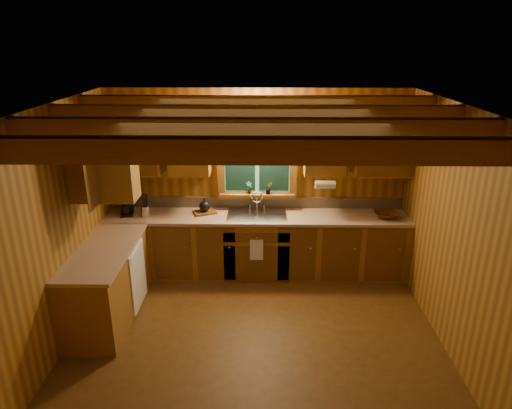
{
  "coord_description": "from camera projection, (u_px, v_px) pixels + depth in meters",
  "views": [
    {
      "loc": [
        0.08,
        -4.26,
        3.22
      ],
      "look_at": [
        0.0,
        0.8,
        1.35
      ],
      "focal_mm": 31.67,
      "sensor_mm": 36.0,
      "label": 1
    }
  ],
  "objects": [
    {
      "name": "cutting_board",
      "position": [
        205.0,
        212.0,
        6.36
      ],
      "size": [
        0.37,
        0.32,
        0.03
      ],
      "primitive_type": "cube",
      "rotation": [
        0.0,
        0.0,
        0.4
      ],
      "color": "brown",
      "rests_on": "countertop"
    },
    {
      "name": "dish_towel",
      "position": [
        257.0,
        250.0,
        6.12
      ],
      "size": [
        0.18,
        0.01,
        0.3
      ],
      "primitive_type": "cube",
      "color": "white",
      "rests_on": "base_cabinets"
    },
    {
      "name": "wall_sconce",
      "position": [
        257.0,
        122.0,
        6.0
      ],
      "size": [
        0.45,
        0.21,
        0.17
      ],
      "color": "black",
      "rests_on": "room"
    },
    {
      "name": "window",
      "position": [
        257.0,
        166.0,
        6.33
      ],
      "size": [
        1.12,
        0.08,
        1.0
      ],
      "color": "brown",
      "rests_on": "room"
    },
    {
      "name": "paper_towel_roll",
      "position": [
        325.0,
        185.0,
        6.06
      ],
      "size": [
        0.27,
        0.11,
        0.11
      ],
      "primitive_type": "cylinder",
      "rotation": [
        0.0,
        1.57,
        0.0
      ],
      "color": "white",
      "rests_on": "upper_cabinets"
    },
    {
      "name": "utensil_crock",
      "position": [
        145.0,
        210.0,
        6.24
      ],
      "size": [
        0.11,
        0.11,
        0.33
      ],
      "rotation": [
        0.0,
        0.0,
        0.14
      ],
      "color": "silver",
      "rests_on": "countertop"
    },
    {
      "name": "wicker_basket",
      "position": [
        386.0,
        215.0,
        6.2
      ],
      "size": [
        0.34,
        0.34,
        0.08
      ],
      "primitive_type": "imported",
      "rotation": [
        0.0,
        0.0,
        -0.01
      ],
      "color": "#48230C",
      "rests_on": "countertop"
    },
    {
      "name": "potted_plant_left",
      "position": [
        249.0,
        188.0,
        6.38
      ],
      "size": [
        0.11,
        0.09,
        0.18
      ],
      "primitive_type": "imported",
      "rotation": [
        0.0,
        0.0,
        0.34
      ],
      "color": "brown",
      "rests_on": "window_sill"
    },
    {
      "name": "countertop",
      "position": [
        221.0,
        225.0,
        6.02
      ],
      "size": [
        4.2,
        2.24,
        0.04
      ],
      "color": "tan",
      "rests_on": "base_cabinets"
    },
    {
      "name": "coffee_maker",
      "position": [
        126.0,
        205.0,
        6.27
      ],
      "size": [
        0.17,
        0.21,
        0.29
      ],
      "rotation": [
        0.0,
        0.0,
        0.25
      ],
      "color": "black",
      "rests_on": "countertop"
    },
    {
      "name": "potted_plant_right",
      "position": [
        269.0,
        188.0,
        6.37
      ],
      "size": [
        0.11,
        0.1,
        0.18
      ],
      "primitive_type": "imported",
      "rotation": [
        0.0,
        0.0,
        0.14
      ],
      "color": "brown",
      "rests_on": "window_sill"
    },
    {
      "name": "room",
      "position": [
        255.0,
        236.0,
        4.66
      ],
      "size": [
        4.2,
        4.2,
        4.2
      ],
      "color": "#593815",
      "rests_on": "ground"
    },
    {
      "name": "upper_cabinets",
      "position": [
        213.0,
        152.0,
        5.81
      ],
      "size": [
        4.19,
        1.77,
        0.78
      ],
      "color": "brown",
      "rests_on": "room"
    },
    {
      "name": "base_cabinets",
      "position": [
        220.0,
        255.0,
        6.17
      ],
      "size": [
        4.2,
        2.22,
        0.86
      ],
      "color": "brown",
      "rests_on": "ground"
    },
    {
      "name": "teakettle",
      "position": [
        205.0,
        206.0,
        6.33
      ],
      "size": [
        0.15,
        0.15,
        0.19
      ],
      "rotation": [
        0.0,
        0.0,
        -0.16
      ],
      "color": "black",
      "rests_on": "cutting_board"
    },
    {
      "name": "window_sill",
      "position": [
        257.0,
        195.0,
        6.43
      ],
      "size": [
        1.06,
        0.14,
        0.04
      ],
      "primitive_type": "cube",
      "color": "brown",
      "rests_on": "room"
    },
    {
      "name": "sink",
      "position": [
        257.0,
        218.0,
        6.32
      ],
      "size": [
        0.82,
        0.48,
        0.43
      ],
      "color": "silver",
      "rests_on": "countertop"
    },
    {
      "name": "dishwasher_panel",
      "position": [
        138.0,
        276.0,
        5.62
      ],
      "size": [
        0.02,
        0.6,
        0.8
      ],
      "primitive_type": "cube",
      "color": "white",
      "rests_on": "base_cabinets"
    },
    {
      "name": "ceiling_beams",
      "position": [
        255.0,
        121.0,
        4.25
      ],
      "size": [
        4.2,
        2.54,
        0.18
      ],
      "color": "brown",
      "rests_on": "room"
    },
    {
      "name": "backsplash",
      "position": [
        257.0,
        202.0,
        6.54
      ],
      "size": [
        4.2,
        0.02,
        0.16
      ],
      "primitive_type": "cube",
      "color": "tan",
      "rests_on": "room"
    }
  ]
}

